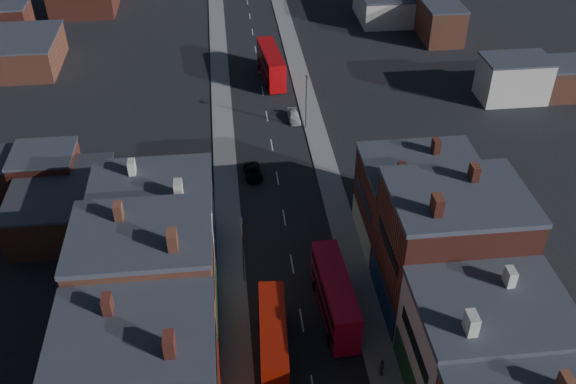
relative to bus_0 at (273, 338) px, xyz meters
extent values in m
cube|color=gray|center=(-3.40, 30.02, -2.33)|extent=(3.00, 200.00, 0.12)
cube|color=gray|center=(9.60, 30.02, -2.33)|extent=(3.00, 200.00, 0.12)
cylinder|color=slate|center=(-2.10, 10.02, 1.61)|extent=(0.16, 0.16, 8.00)
cube|color=slate|center=(-2.10, 10.02, 5.61)|extent=(0.25, 0.70, 0.25)
cylinder|color=slate|center=(8.30, 40.02, 1.61)|extent=(0.16, 0.16, 8.00)
cube|color=slate|center=(8.30, 40.02, 5.61)|extent=(0.25, 0.70, 0.25)
cube|color=#B41B0A|center=(0.00, 0.00, -0.01)|extent=(2.88, 10.39, 4.11)
cube|color=black|center=(0.00, 0.00, -0.81)|extent=(2.90, 9.57, 0.84)
cube|color=black|center=(0.00, 0.00, 0.97)|extent=(2.90, 9.57, 0.84)
cylinder|color=black|center=(-1.34, -3.22, -1.93)|extent=(0.33, 0.95, 0.93)
cylinder|color=black|center=(0.99, -3.35, -1.93)|extent=(0.33, 0.95, 0.93)
cylinder|color=black|center=(-0.99, 3.35, -1.93)|extent=(0.33, 0.95, 0.93)
cylinder|color=black|center=(1.34, 3.22, -1.93)|extent=(0.33, 0.95, 0.93)
cube|color=#B90A25|center=(6.32, 4.44, 0.17)|extent=(3.04, 11.17, 4.43)
cube|color=black|center=(6.32, 4.44, -0.68)|extent=(3.05, 10.29, 0.91)
cube|color=black|center=(6.32, 4.44, 1.23)|extent=(3.05, 10.29, 0.91)
cylinder|color=black|center=(5.24, 0.84, -1.89)|extent=(0.35, 1.02, 1.01)
cylinder|color=black|center=(7.75, 0.96, -1.89)|extent=(0.35, 1.02, 1.01)
cylinder|color=black|center=(4.90, 7.92, -1.89)|extent=(0.35, 1.02, 1.01)
cylinder|color=black|center=(7.41, 8.03, -1.89)|extent=(0.35, 1.02, 1.01)
cube|color=#B6080B|center=(4.81, 55.89, 0.29)|extent=(3.71, 11.77, 4.63)
cube|color=black|center=(4.81, 55.89, -0.61)|extent=(3.68, 10.85, 0.95)
cube|color=black|center=(4.81, 55.89, 1.39)|extent=(3.68, 10.85, 0.95)
cylinder|color=black|center=(3.85, 52.08, -1.87)|extent=(0.41, 1.08, 1.05)
cylinder|color=black|center=(6.47, 52.33, -1.87)|extent=(0.41, 1.08, 1.05)
cylinder|color=black|center=(3.15, 59.46, -1.87)|extent=(0.41, 1.08, 1.05)
cylinder|color=black|center=(5.77, 59.71, -1.87)|extent=(0.41, 1.08, 1.05)
imported|color=black|center=(0.08, 28.88, -1.78)|extent=(2.40, 4.54, 1.22)
imported|color=silver|center=(6.90, 42.46, -1.83)|extent=(1.70, 3.94, 1.13)
imported|color=#635F55|center=(9.20, -3.15, -1.33)|extent=(0.83, 1.21, 1.88)
camera|label=1|loc=(-2.91, -38.16, 44.16)|focal=40.00mm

